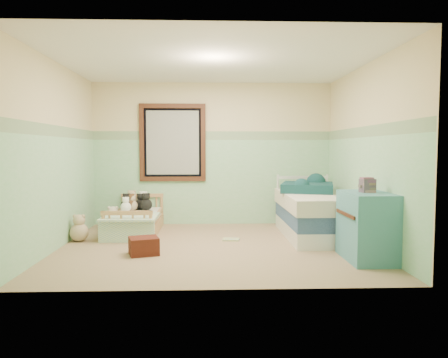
{
  "coord_description": "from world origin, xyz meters",
  "views": [
    {
      "loc": [
        -0.06,
        -5.75,
        1.33
      ],
      "look_at": [
        0.15,
        0.35,
        0.91
      ],
      "focal_mm": 34.09,
      "sensor_mm": 36.0,
      "label": 1
    }
  ],
  "objects_px": {
    "twin_bed_frame": "(315,230)",
    "red_pillow": "(144,246)",
    "plush_floor_tan": "(79,232)",
    "floor_book": "(231,239)",
    "dresser": "(367,226)",
    "plush_floor_cream": "(113,222)",
    "toddler_bed_frame": "(136,226)"
  },
  "relations": [
    {
      "from": "plush_floor_tan",
      "to": "floor_book",
      "type": "bearing_deg",
      "value": 0.04
    },
    {
      "from": "plush_floor_cream",
      "to": "dresser",
      "type": "bearing_deg",
      "value": -29.93
    },
    {
      "from": "plush_floor_tan",
      "to": "twin_bed_frame",
      "type": "relative_size",
      "value": 0.15
    },
    {
      "from": "toddler_bed_frame",
      "to": "dresser",
      "type": "xyz_separation_m",
      "value": [
        3.08,
        -1.82,
        0.31
      ]
    },
    {
      "from": "twin_bed_frame",
      "to": "red_pillow",
      "type": "height_order",
      "value": "red_pillow"
    },
    {
      "from": "toddler_bed_frame",
      "to": "dresser",
      "type": "relative_size",
      "value": 1.81
    },
    {
      "from": "dresser",
      "to": "floor_book",
      "type": "distance_m",
      "value": 2.0
    },
    {
      "from": "twin_bed_frame",
      "to": "red_pillow",
      "type": "bearing_deg",
      "value": -157.28
    },
    {
      "from": "plush_floor_cream",
      "to": "dresser",
      "type": "height_order",
      "value": "dresser"
    },
    {
      "from": "toddler_bed_frame",
      "to": "twin_bed_frame",
      "type": "height_order",
      "value": "twin_bed_frame"
    },
    {
      "from": "floor_book",
      "to": "red_pillow",
      "type": "bearing_deg",
      "value": -135.76
    },
    {
      "from": "twin_bed_frame",
      "to": "plush_floor_tan",
      "type": "bearing_deg",
      "value": -176.58
    },
    {
      "from": "toddler_bed_frame",
      "to": "plush_floor_cream",
      "type": "xyz_separation_m",
      "value": [
        -0.4,
        0.19,
        0.04
      ]
    },
    {
      "from": "plush_floor_cream",
      "to": "plush_floor_tan",
      "type": "relative_size",
      "value": 1.01
    },
    {
      "from": "twin_bed_frame",
      "to": "red_pillow",
      "type": "xyz_separation_m",
      "value": [
        -2.44,
        -1.02,
        0.0
      ]
    },
    {
      "from": "plush_floor_tan",
      "to": "dresser",
      "type": "height_order",
      "value": "dresser"
    },
    {
      "from": "plush_floor_cream",
      "to": "plush_floor_tan",
      "type": "xyz_separation_m",
      "value": [
        -0.3,
        -0.84,
        -0.0
      ]
    },
    {
      "from": "toddler_bed_frame",
      "to": "red_pillow",
      "type": "relative_size",
      "value": 4.18
    },
    {
      "from": "dresser",
      "to": "floor_book",
      "type": "relative_size",
      "value": 3.44
    },
    {
      "from": "red_pillow",
      "to": "floor_book",
      "type": "xyz_separation_m",
      "value": [
        1.15,
        0.81,
        -0.1
      ]
    },
    {
      "from": "toddler_bed_frame",
      "to": "twin_bed_frame",
      "type": "distance_m",
      "value": 2.83
    },
    {
      "from": "twin_bed_frame",
      "to": "red_pillow",
      "type": "relative_size",
      "value": 5.17
    },
    {
      "from": "plush_floor_cream",
      "to": "red_pillow",
      "type": "distance_m",
      "value": 1.82
    },
    {
      "from": "toddler_bed_frame",
      "to": "red_pillow",
      "type": "bearing_deg",
      "value": -76.46
    },
    {
      "from": "toddler_bed_frame",
      "to": "plush_floor_tan",
      "type": "relative_size",
      "value": 5.54
    },
    {
      "from": "toddler_bed_frame",
      "to": "plush_floor_cream",
      "type": "bearing_deg",
      "value": 155.0
    },
    {
      "from": "toddler_bed_frame",
      "to": "floor_book",
      "type": "relative_size",
      "value": 6.22
    },
    {
      "from": "toddler_bed_frame",
      "to": "dresser",
      "type": "height_order",
      "value": "dresser"
    },
    {
      "from": "floor_book",
      "to": "dresser",
      "type": "bearing_deg",
      "value": -27.58
    },
    {
      "from": "red_pillow",
      "to": "floor_book",
      "type": "relative_size",
      "value": 1.49
    },
    {
      "from": "plush_floor_tan",
      "to": "red_pillow",
      "type": "xyz_separation_m",
      "value": [
        1.05,
        -0.81,
        -0.02
      ]
    },
    {
      "from": "dresser",
      "to": "floor_book",
      "type": "bearing_deg",
      "value": 143.49
    }
  ]
}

